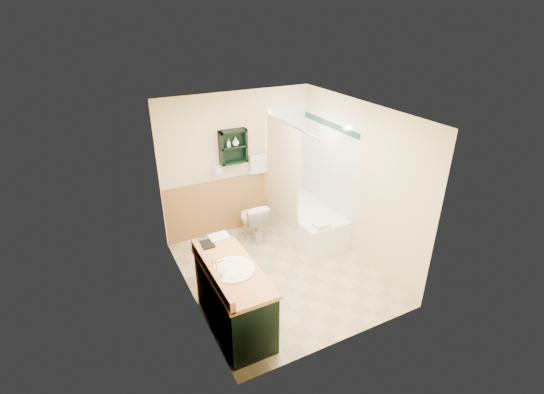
# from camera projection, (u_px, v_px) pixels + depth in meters

# --- Properties ---
(floor) EXTENTS (3.00, 3.00, 0.00)m
(floor) POSITION_uv_depth(u_px,v_px,m) (280.00, 272.00, 5.85)
(floor) COLOR beige
(floor) RESTS_ON ground
(back_wall) EXTENTS (2.60, 0.04, 2.40)m
(back_wall) POSITION_uv_depth(u_px,v_px,m) (237.00, 164.00, 6.54)
(back_wall) COLOR #FFF2C7
(back_wall) RESTS_ON ground
(left_wall) EXTENTS (0.04, 3.00, 2.40)m
(left_wall) POSITION_uv_depth(u_px,v_px,m) (185.00, 222.00, 4.78)
(left_wall) COLOR #FFF2C7
(left_wall) RESTS_ON ground
(right_wall) EXTENTS (0.04, 3.00, 2.40)m
(right_wall) POSITION_uv_depth(u_px,v_px,m) (358.00, 182.00, 5.86)
(right_wall) COLOR #FFF2C7
(right_wall) RESTS_ON ground
(ceiling) EXTENTS (2.60, 3.00, 0.04)m
(ceiling) POSITION_uv_depth(u_px,v_px,m) (281.00, 110.00, 4.79)
(ceiling) COLOR white
(ceiling) RESTS_ON back_wall
(wainscot_left) EXTENTS (2.98, 2.98, 1.00)m
(wainscot_left) POSITION_uv_depth(u_px,v_px,m) (193.00, 268.00, 5.10)
(wainscot_left) COLOR tan
(wainscot_left) RESTS_ON left_wall
(wainscot_back) EXTENTS (2.58, 2.58, 1.00)m
(wainscot_back) POSITION_uv_depth(u_px,v_px,m) (240.00, 202.00, 6.82)
(wainscot_back) COLOR tan
(wainscot_back) RESTS_ON back_wall
(mirror_frame) EXTENTS (1.30, 1.30, 1.00)m
(mirror_frame) POSITION_uv_depth(u_px,v_px,m) (201.00, 219.00, 4.23)
(mirror_frame) COLOR olive
(mirror_frame) RESTS_ON left_wall
(mirror_glass) EXTENTS (1.20, 1.20, 0.90)m
(mirror_glass) POSITION_uv_depth(u_px,v_px,m) (201.00, 219.00, 4.23)
(mirror_glass) COLOR white
(mirror_glass) RESTS_ON left_wall
(tile_right) EXTENTS (1.50, 1.50, 2.10)m
(tile_right) POSITION_uv_depth(u_px,v_px,m) (327.00, 175.00, 6.51)
(tile_right) COLOR white
(tile_right) RESTS_ON right_wall
(tile_back) EXTENTS (0.95, 0.95, 2.10)m
(tile_back) POSITION_uv_depth(u_px,v_px,m) (292.00, 163.00, 6.99)
(tile_back) COLOR white
(tile_back) RESTS_ON back_wall
(tile_accent) EXTENTS (1.50, 1.50, 0.10)m
(tile_accent) POSITION_uv_depth(u_px,v_px,m) (330.00, 124.00, 6.14)
(tile_accent) COLOR #144636
(tile_accent) RESTS_ON right_wall
(wall_shelf) EXTENTS (0.45, 0.15, 0.55)m
(wall_shelf) POSITION_uv_depth(u_px,v_px,m) (233.00, 147.00, 6.25)
(wall_shelf) COLOR black
(wall_shelf) RESTS_ON back_wall
(hair_dryer) EXTENTS (0.10, 0.24, 0.18)m
(hair_dryer) POSITION_uv_depth(u_px,v_px,m) (216.00, 170.00, 6.30)
(hair_dryer) COLOR white
(hair_dryer) RESTS_ON back_wall
(towel_bar) EXTENTS (0.40, 0.06, 0.40)m
(towel_bar) POSITION_uv_depth(u_px,v_px,m) (258.00, 153.00, 6.56)
(towel_bar) COLOR silver
(towel_bar) RESTS_ON back_wall
(curtain_rod) EXTENTS (0.03, 1.60, 0.03)m
(curtain_rod) POSITION_uv_depth(u_px,v_px,m) (289.00, 124.00, 5.79)
(curtain_rod) COLOR silver
(curtain_rod) RESTS_ON back_wall
(shower_curtain) EXTENTS (1.05, 1.05, 1.70)m
(shower_curtain) POSITION_uv_depth(u_px,v_px,m) (282.00, 173.00, 6.30)
(shower_curtain) COLOR beige
(shower_curtain) RESTS_ON curtain_rod
(vanity) EXTENTS (0.59, 1.31, 0.83)m
(vanity) POSITION_uv_depth(u_px,v_px,m) (234.00, 299.00, 4.70)
(vanity) COLOR black
(vanity) RESTS_ON ground
(bathtub) EXTENTS (0.75, 1.50, 0.50)m
(bathtub) POSITION_uv_depth(u_px,v_px,m) (306.00, 221.00, 6.73)
(bathtub) COLOR white
(bathtub) RESTS_ON ground
(toilet) EXTENTS (0.39, 0.69, 0.67)m
(toilet) POSITION_uv_depth(u_px,v_px,m) (252.00, 221.00, 6.58)
(toilet) COLOR white
(toilet) RESTS_ON ground
(counter_towel) EXTENTS (0.25, 0.20, 0.04)m
(counter_towel) POSITION_uv_depth(u_px,v_px,m) (219.00, 237.00, 5.12)
(counter_towel) COLOR silver
(counter_towel) RESTS_ON vanity
(vanity_book) EXTENTS (0.16, 0.03, 0.21)m
(vanity_book) POSITION_uv_depth(u_px,v_px,m) (201.00, 239.00, 4.91)
(vanity_book) COLOR black
(vanity_book) RESTS_ON vanity
(tub_towel) EXTENTS (0.23, 0.19, 0.07)m
(tub_towel) POSITION_uv_depth(u_px,v_px,m) (321.00, 225.00, 6.05)
(tub_towel) COLOR silver
(tub_towel) RESTS_ON bathtub
(soap_bottle_a) EXTENTS (0.08, 0.12, 0.05)m
(soap_bottle_a) POSITION_uv_depth(u_px,v_px,m) (229.00, 145.00, 6.20)
(soap_bottle_a) COLOR white
(soap_bottle_a) RESTS_ON wall_shelf
(soap_bottle_b) EXTENTS (0.14, 0.16, 0.11)m
(soap_bottle_b) POSITION_uv_depth(u_px,v_px,m) (236.00, 142.00, 6.23)
(soap_bottle_b) COLOR white
(soap_bottle_b) RESTS_ON wall_shelf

